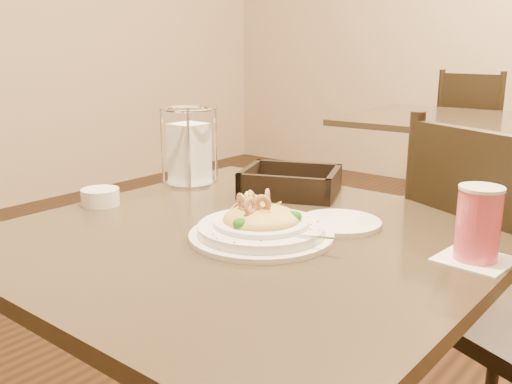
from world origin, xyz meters
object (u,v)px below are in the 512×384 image
Objects in this scene: dining_chair_far at (474,141)px; bread_basket at (291,185)px; dining_chair_near at (502,303)px; butter_ramekin at (100,197)px; main_table at (250,339)px; pasta_bowl at (261,226)px; side_plate at (339,223)px; background_table at (440,161)px; napkin_caddy at (189,151)px; drink_glass at (478,224)px.

dining_chair_far is 2.50m from bread_basket.
dining_chair_near is 2.41m from dining_chair_far.
main_table is at bearing 8.48° from butter_ramekin.
butter_ramekin is at bearing -172.97° from pasta_bowl.
side_plate is (0.11, 0.16, 0.23)m from main_table.
dining_chair_near is 0.48m from side_plate.
napkin_caddy is at bearing -89.02° from background_table.
main_table is at bearing -124.48° from side_plate.
dining_chair_far is 2.78m from drink_glass.
pasta_bowl reaches higher than background_table.
butter_ramekin is at bearing 60.02° from dining_chair_near.
bread_basket is at bearing -80.30° from background_table.
bread_basket is (-0.15, 0.31, -0.00)m from pasta_bowl.
drink_glass is at bearing 19.32° from main_table.
napkin_caddy is (-0.73, -0.28, 0.31)m from dining_chair_near.
background_table is at bearing 90.52° from butter_ramekin.
background_table is at bearing 105.56° from side_plate.
dining_chair_far is (-0.84, 2.26, 0.00)m from dining_chair_near.
pasta_bowl is 0.48m from napkin_caddy.
pasta_bowl is at bearing 81.16° from dining_chair_near.
bread_basket is at bearing 147.85° from side_plate.
dining_chair_far is 2.83m from pasta_bowl.
bread_basket is (0.38, -2.46, 0.25)m from dining_chair_far.
napkin_caddy is (-0.27, -0.08, 0.06)m from bread_basket.
dining_chair_near reaches higher than butter_ramekin.
dining_chair_near and dining_chair_far have the same top height.
main_table is 0.47m from butter_ramekin.
bread_basket is 1.66× the size of side_plate.
napkin_caddy is (-0.38, 0.21, 0.31)m from main_table.
drink_glass is at bearing -67.05° from background_table.
main_table is at bearing -78.47° from background_table.
background_table is 2.11m from pasta_bowl.
napkin_caddy is (-0.77, 0.08, 0.02)m from drink_glass.
dining_chair_near is 0.85m from napkin_caddy.
dining_chair_near is 4.59× the size of napkin_caddy.
side_plate is at bearing -74.44° from background_table.
butter_ramekin is (-0.28, -0.36, -0.00)m from bread_basket.
napkin_caddy is at bearing -162.36° from bread_basket.
bread_basket reaches higher than background_table.
background_table is 4.76× the size of napkin_caddy.
dining_chair_near is at bearing 96.04° from drink_glass.
dining_chair_near is 0.46m from drink_glass.
drink_glass is 0.29m from side_plate.
dining_chair_near is at bearing 54.73° from main_table.
pasta_bowl is 1.80× the size of side_plate.
drink_glass is 0.46× the size of bread_basket.
bread_basket reaches higher than side_plate.
side_plate reaches higher than main_table.
dining_chair_near is 0.96m from butter_ramekin.
bread_basket is (-0.47, -0.20, 0.25)m from dining_chair_near.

